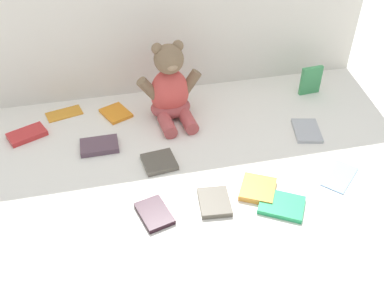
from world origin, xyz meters
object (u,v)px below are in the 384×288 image
book_case_8 (154,213)px  book_case_9 (311,80)px  book_case_1 (258,189)px  book_case_7 (307,131)px  book_case_3 (340,176)px  book_case_4 (27,134)px  book_case_2 (116,113)px  book_case_10 (64,113)px  book_case_11 (99,146)px  teddy_bear (170,91)px  book_case_0 (159,162)px  book_case_5 (282,205)px  book_case_6 (214,202)px

book_case_8 → book_case_9: size_ratio=1.00×
book_case_1 → book_case_7: book_case_1 is taller
book_case_1 → book_case_9: book_case_9 is taller
book_case_3 → book_case_4: (-0.95, 0.43, 0.01)m
book_case_2 → book_case_10: bearing=142.2°
book_case_9 → book_case_10: 0.94m
book_case_9 → book_case_11: bearing=-173.3°
teddy_bear → book_case_8: (-0.14, -0.47, -0.10)m
book_case_0 → book_case_11: size_ratio=0.81×
book_case_1 → book_case_8: size_ratio=0.95×
book_case_0 → book_case_3: bearing=-25.9°
book_case_2 → book_case_7: 0.69m
book_case_7 → book_case_2: bearing=-8.7°
book_case_1 → book_case_5: book_case_1 is taller
book_case_1 → book_case_3: 0.27m
book_case_2 → book_case_3: 0.81m
book_case_4 → book_case_10: size_ratio=0.97×
book_case_4 → book_case_6: size_ratio=1.12×
book_case_3 → book_case_9: size_ratio=1.23×
book_case_7 → book_case_5: bearing=68.0°
book_case_8 → book_case_11: bearing=-83.6°
teddy_bear → book_case_1: 0.49m
book_case_2 → book_case_11: 0.20m
book_case_0 → book_case_2: size_ratio=0.93×
book_case_0 → book_case_1: 0.32m
book_case_0 → book_case_2: (-0.11, 0.31, -0.00)m
book_case_1 → book_case_4: bearing=-3.4°
book_case_4 → book_case_9: bearing=68.3°
book_case_1 → book_case_6: 0.14m
book_case_11 → book_case_3: bearing=66.4°
book_case_6 → book_case_10: (-0.42, 0.56, -0.00)m
book_case_4 → book_case_5: (0.72, -0.50, -0.00)m
book_case_8 → book_case_9: book_case_9 is taller
book_case_4 → book_case_8: size_ratio=1.08×
book_case_6 → book_case_11: 0.45m
book_case_1 → book_case_10: size_ratio=0.85×
book_case_2 → book_case_11: (-0.07, -0.19, 0.00)m
book_case_0 → book_case_3: size_ratio=0.72×
book_case_3 → book_case_10: (-0.82, 0.54, 0.00)m
book_case_4 → book_case_5: bearing=31.0°
book_case_4 → book_case_9: 1.06m
book_case_7 → book_case_11: (-0.71, 0.07, 0.00)m
book_case_7 → book_case_8: book_case_8 is taller
book_case_1 → book_case_3: bearing=-150.7°
book_case_7 → book_case_6: bearing=46.1°
book_case_2 → book_case_5: 0.70m
book_case_1 → book_case_11: 0.54m
book_case_9 → book_case_3: bearing=-108.5°
book_case_6 → book_case_4: bearing=146.3°
book_case_3 → book_case_5: size_ratio=1.13×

